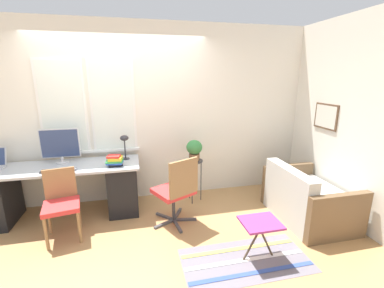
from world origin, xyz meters
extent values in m
plane|color=tan|center=(0.00, 0.00, 0.00)|extent=(14.00, 14.00, 0.00)
cube|color=white|center=(0.00, 0.74, 1.35)|extent=(9.00, 0.06, 2.70)
cube|color=white|center=(-0.82, 0.70, 1.49)|extent=(0.64, 0.02, 1.35)
cube|color=white|center=(-0.82, 0.69, 1.49)|extent=(0.57, 0.01, 1.28)
cube|color=white|center=(-0.14, 0.70, 1.49)|extent=(0.64, 0.02, 1.35)
cube|color=white|center=(-0.14, 0.69, 1.49)|extent=(0.57, 0.01, 1.28)
cube|color=white|center=(-0.48, 0.71, 0.83)|extent=(1.38, 0.11, 0.04)
cube|color=white|center=(2.94, 0.00, 1.35)|extent=(0.06, 9.00, 2.70)
cube|color=brown|center=(2.90, -0.05, 1.35)|extent=(0.02, 0.45, 0.37)
cube|color=silver|center=(2.89, -0.05, 1.35)|extent=(0.01, 0.40, 0.32)
cube|color=#B2B7BC|center=(-0.87, 0.33, 0.73)|extent=(2.11, 0.66, 0.03)
cube|color=black|center=(-0.06, 0.33, 0.36)|extent=(0.40, 0.58, 0.71)
cylinder|color=silver|center=(-0.86, 0.49, 0.75)|extent=(0.18, 0.18, 0.02)
cylinder|color=silver|center=(-0.86, 0.49, 0.80)|extent=(0.04, 0.04, 0.08)
cube|color=silver|center=(-0.86, 0.49, 1.02)|extent=(0.50, 0.02, 0.40)
cube|color=navy|center=(-0.86, 0.48, 1.02)|extent=(0.48, 0.01, 0.38)
cube|color=black|center=(-0.86, 0.14, 0.75)|extent=(0.36, 0.11, 0.02)
ellipsoid|color=slate|center=(-0.62, 0.13, 0.76)|extent=(0.04, 0.06, 0.03)
cylinder|color=#2D2D33|center=(0.00, 0.46, 0.75)|extent=(0.11, 0.11, 0.01)
cylinder|color=#2D2D33|center=(0.00, 0.46, 0.90)|extent=(0.02, 0.02, 0.28)
ellipsoid|color=#2D2D33|center=(0.00, 0.46, 1.06)|extent=(0.12, 0.12, 0.08)
cube|color=black|center=(-0.13, 0.19, 0.76)|extent=(0.20, 0.15, 0.03)
cube|color=#2851B2|center=(-0.13, 0.18, 0.79)|extent=(0.23, 0.18, 0.03)
cube|color=green|center=(-0.14, 0.19, 0.81)|extent=(0.23, 0.18, 0.02)
cube|color=yellow|center=(-0.12, 0.19, 0.85)|extent=(0.19, 0.18, 0.04)
cube|color=red|center=(-0.14, 0.18, 0.88)|extent=(0.19, 0.16, 0.03)
cylinder|color=olive|center=(-0.88, -0.43, 0.21)|extent=(0.04, 0.04, 0.43)
cylinder|color=olive|center=(-0.55, -0.37, 0.21)|extent=(0.04, 0.04, 0.43)
cylinder|color=olive|center=(-0.95, -0.09, 0.21)|extent=(0.04, 0.04, 0.43)
cylinder|color=olive|center=(-0.61, -0.03, 0.21)|extent=(0.04, 0.04, 0.43)
cube|color=red|center=(-0.75, -0.23, 0.43)|extent=(0.46, 0.45, 0.06)
cube|color=olive|center=(-0.78, -0.03, 0.65)|extent=(0.36, 0.10, 0.38)
cube|color=#47474C|center=(0.47, -0.22, 0.01)|extent=(0.29, 0.17, 0.03)
cube|color=#47474C|center=(0.63, -0.30, 0.01)|extent=(0.08, 0.31, 0.03)
cube|color=#47474C|center=(0.76, -0.17, 0.01)|extent=(0.31, 0.09, 0.03)
cube|color=#47474C|center=(0.68, -0.01, 0.01)|extent=(0.18, 0.29, 0.03)
cube|color=#47474C|center=(0.50, -0.03, 0.01)|extent=(0.24, 0.25, 0.03)
cylinder|color=#333338|center=(0.61, -0.15, 0.22)|extent=(0.04, 0.04, 0.39)
cube|color=red|center=(0.61, -0.15, 0.45)|extent=(0.61, 0.60, 0.06)
cube|color=olive|center=(0.71, -0.35, 0.71)|extent=(0.40, 0.22, 0.47)
cube|color=beige|center=(2.44, -0.47, 0.21)|extent=(0.81, 0.97, 0.43)
cube|color=beige|center=(2.11, -0.47, 0.59)|extent=(0.16, 0.97, 0.32)
cube|color=brown|center=(2.44, -1.00, 0.30)|extent=(0.81, 0.09, 0.60)
cube|color=brown|center=(2.44, 0.06, 0.30)|extent=(0.81, 0.09, 0.60)
cylinder|color=#333338|center=(1.02, 0.37, 0.67)|extent=(0.26, 0.26, 0.02)
cylinder|color=#333338|center=(1.13, 0.37, 0.33)|extent=(0.01, 0.01, 0.66)
cylinder|color=#333338|center=(0.96, 0.47, 0.33)|extent=(0.01, 0.01, 0.66)
cylinder|color=#333338|center=(0.96, 0.28, 0.33)|extent=(0.01, 0.01, 0.66)
cylinder|color=brown|center=(1.02, 0.37, 0.73)|extent=(0.16, 0.16, 0.11)
ellipsoid|color=#388442|center=(1.02, 0.37, 0.88)|extent=(0.24, 0.24, 0.22)
cube|color=slate|center=(1.24, -1.09, 0.00)|extent=(1.38, 0.67, 0.01)
cube|color=#334C99|center=(1.24, -1.28, 0.01)|extent=(1.35, 0.05, 0.00)
cube|color=white|center=(1.24, -1.09, 0.01)|extent=(1.35, 0.05, 0.00)
cube|color=#DBCC4C|center=(1.24, -0.90, 0.01)|extent=(1.35, 0.05, 0.00)
cube|color=#93337A|center=(1.39, -1.08, 0.43)|extent=(0.40, 0.34, 0.02)
cylinder|color=#4C3D2D|center=(1.32, -1.08, 0.21)|extent=(0.23, 0.02, 0.43)
cylinder|color=#4C3D2D|center=(1.46, -1.08, 0.21)|extent=(0.23, 0.02, 0.43)
camera|label=1|loc=(0.16, -3.25, 1.93)|focal=24.00mm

